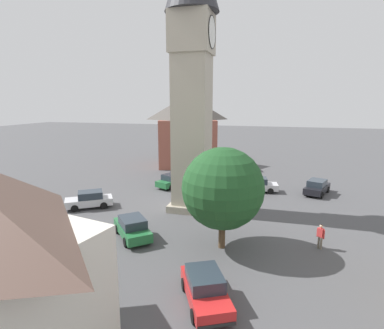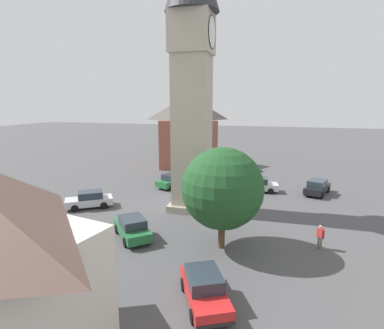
% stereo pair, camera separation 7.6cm
% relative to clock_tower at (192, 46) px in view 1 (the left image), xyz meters
% --- Properties ---
extents(ground_plane, '(200.00, 200.00, 0.00)m').
position_rel_clock_tower_xyz_m(ground_plane, '(-0.00, -0.00, -13.93)').
color(ground_plane, '#4C4C4F').
extents(clock_tower, '(4.43, 4.43, 23.75)m').
position_rel_clock_tower_xyz_m(clock_tower, '(0.00, 0.00, 0.00)').
color(clock_tower, '#A59C89').
rests_on(clock_tower, ground).
extents(car_blue_kerb, '(2.33, 4.34, 1.53)m').
position_rel_clock_tower_xyz_m(car_blue_kerb, '(7.13, -5.28, -13.16)').
color(car_blue_kerb, silver).
rests_on(car_blue_kerb, ground).
extents(car_silver_kerb, '(3.74, 4.35, 1.53)m').
position_rel_clock_tower_xyz_m(car_silver_kerb, '(-2.38, 9.02, -13.16)').
color(car_silver_kerb, silver).
rests_on(car_silver_kerb, ground).
extents(car_red_corner, '(4.46, 3.21, 1.53)m').
position_rel_clock_tower_xyz_m(car_red_corner, '(6.40, 4.06, -13.16)').
color(car_red_corner, '#236B38').
rests_on(car_red_corner, ground).
extents(car_white_side, '(4.18, 4.03, 1.53)m').
position_rel_clock_tower_xyz_m(car_white_side, '(-7.13, 2.34, -13.16)').
color(car_white_side, '#236B38').
rests_on(car_white_side, ground).
extents(car_black_far, '(4.46, 3.02, 1.53)m').
position_rel_clock_tower_xyz_m(car_black_far, '(7.91, -11.30, -13.16)').
color(car_black_far, black).
rests_on(car_black_far, ground).
extents(car_green_alley, '(4.44, 3.39, 1.53)m').
position_rel_clock_tower_xyz_m(car_green_alley, '(-12.83, -4.33, -13.16)').
color(car_green_alley, red).
rests_on(car_green_alley, ground).
extents(pedestrian, '(0.40, 0.46, 1.69)m').
position_rel_clock_tower_xyz_m(pedestrian, '(-5.29, -10.24, -12.92)').
color(pedestrian, '#706656').
rests_on(pedestrian, ground).
extents(tree, '(5.29, 5.29, 6.70)m').
position_rel_clock_tower_xyz_m(tree, '(-6.87, -4.01, -9.88)').
color(tree, brown).
rests_on(tree, ground).
extents(building_shop_left, '(10.52, 10.77, 10.43)m').
position_rel_clock_tower_xyz_m(building_shop_left, '(19.10, 6.22, -8.60)').
color(building_shop_left, '#995142').
rests_on(building_shop_left, ground).
extents(lamp_post, '(0.36, 0.36, 5.81)m').
position_rel_clock_tower_xyz_m(lamp_post, '(10.16, 2.38, -10.12)').
color(lamp_post, black).
rests_on(lamp_post, ground).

